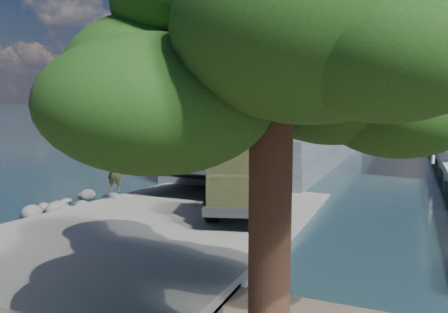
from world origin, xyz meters
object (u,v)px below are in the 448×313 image
military_truck (250,158)px  soldier (115,180)px  overhang_tree (248,48)px  landing_craft (291,149)px

military_truck → soldier: 6.63m
soldier → overhang_tree: bearing=-68.5°
military_truck → landing_craft: bearing=82.4°
military_truck → overhang_tree: (4.23, -12.09, 3.41)m
landing_craft → overhang_tree: (7.35, -32.04, 5.16)m
landing_craft → military_truck: 20.26m
soldier → overhang_tree: (10.51, -10.33, 4.58)m
landing_craft → soldier: (-3.16, -21.70, 0.59)m
soldier → overhang_tree: size_ratio=0.23×
landing_craft → overhang_tree: 33.27m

